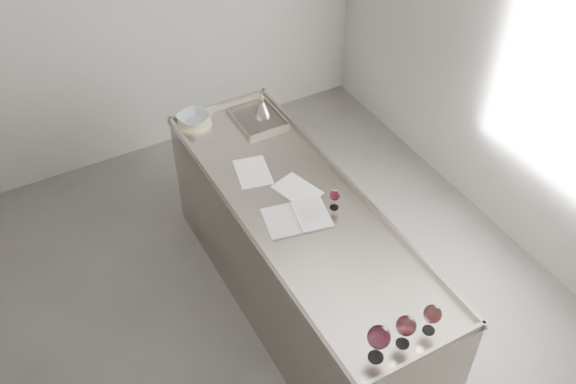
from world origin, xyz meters
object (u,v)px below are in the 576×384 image
wine_glass_middle (406,326)px  wine_glass_left (379,338)px  wine_glass_right (432,314)px  ceramic_bowl (194,118)px  counter (300,259)px  wine_glass_small (335,195)px  wine_funnel (262,109)px  notebook (297,218)px

wine_glass_middle → wine_glass_left: bearing=180.0°
wine_glass_right → ceramic_bowl: bearing=98.9°
counter → wine_glass_left: wine_glass_left is taller
wine_glass_right → wine_glass_left: bearing=180.0°
wine_glass_small → wine_glass_left: bearing=-111.1°
counter → wine_glass_middle: (-0.05, -1.08, 0.61)m
wine_glass_right → wine_glass_small: 0.98m
wine_glass_left → ceramic_bowl: wine_glass_left is taller
wine_funnel → ceramic_bowl: bearing=161.9°
wine_glass_left → wine_funnel: wine_glass_left is taller
wine_glass_left → wine_glass_small: bearing=68.9°
wine_glass_right → wine_glass_small: wine_glass_right is taller
wine_glass_right → wine_glass_small: size_ratio=1.30×
ceramic_bowl → wine_funnel: (0.45, -0.15, 0.01)m
counter → notebook: (-0.07, -0.08, 0.47)m
wine_glass_middle → wine_funnel: size_ratio=1.01×
wine_glass_small → notebook: bearing=173.5°
wine_glass_left → wine_glass_small: wine_glass_left is taller
wine_glass_middle → wine_glass_small: bearing=77.3°
wine_glass_middle → notebook: 1.01m
wine_glass_right → wine_funnel: 2.02m
wine_glass_left → wine_glass_middle: bearing=0.0°
counter → ceramic_bowl: bearing=102.0°
notebook → wine_funnel: wine_funnel is taller
ceramic_bowl → wine_glass_right: bearing=-81.1°
wine_glass_middle → ceramic_bowl: (-0.18, 2.16, -0.09)m
wine_glass_left → wine_glass_middle: size_ratio=1.13×
wine_glass_middle → wine_funnel: wine_glass_middle is taller
wine_glass_middle → notebook: (-0.02, 1.00, -0.13)m
ceramic_bowl → wine_glass_small: bearing=-71.4°
wine_glass_small → ceramic_bowl: size_ratio=0.65×
notebook → wine_glass_left: bearing=-85.8°
wine_glass_right → wine_funnel: size_ratio=0.93×
ceramic_bowl → wine_funnel: size_ratio=1.10×
wine_glass_middle → ceramic_bowl: 2.17m
ceramic_bowl → wine_glass_middle: bearing=-85.2°
wine_glass_middle → wine_funnel: 2.03m
wine_funnel → notebook: bearing=-106.3°
counter → ceramic_bowl: ceramic_bowl is taller
wine_glass_middle → notebook: bearing=91.2°
wine_glass_middle → wine_glass_small: size_ratio=1.41×
wine_glass_left → wine_glass_right: bearing=-0.0°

